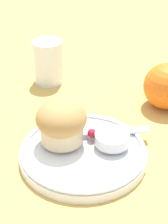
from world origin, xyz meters
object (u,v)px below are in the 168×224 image
at_px(muffin, 61,122).
at_px(juice_glass, 48,62).
at_px(butter_knife, 100,132).
at_px(orange_fruit, 167,86).

distance_m(muffin, juice_glass, 0.24).
relative_size(muffin, butter_knife, 0.51).
xyz_separation_m(muffin, orange_fruit, (0.13, 0.19, -0.01)).
bearing_deg(muffin, butter_knife, 35.97).
height_order(butter_knife, orange_fruit, orange_fruit).
distance_m(muffin, butter_knife, 0.07).
xyz_separation_m(muffin, butter_knife, (0.05, 0.04, -0.03)).
bearing_deg(orange_fruit, juice_glass, 174.87).
xyz_separation_m(muffin, juice_glass, (-0.11, 0.21, -0.01)).
height_order(muffin, butter_knife, muffin).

